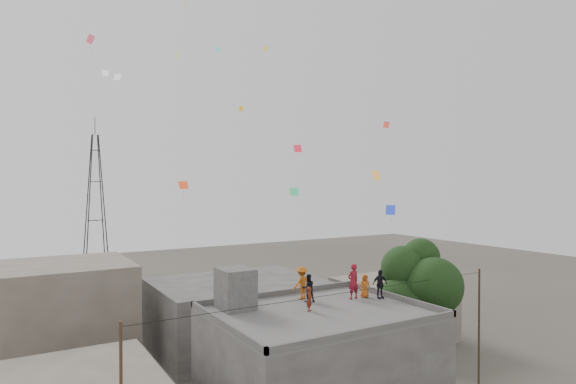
# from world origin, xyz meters

# --- Properties ---
(main_building) EXTENTS (10.00, 8.00, 6.10)m
(main_building) POSITION_xyz_m (0.00, 0.00, 3.05)
(main_building) COLOR #43413F
(main_building) RESTS_ON ground
(parapet) EXTENTS (10.00, 8.00, 0.30)m
(parapet) POSITION_xyz_m (0.00, 0.00, 6.25)
(parapet) COLOR #43413F
(parapet) RESTS_ON main_building
(stair_head_box) EXTENTS (1.60, 1.80, 2.00)m
(stair_head_box) POSITION_xyz_m (-3.20, 2.60, 7.10)
(stair_head_box) COLOR #43413F
(stair_head_box) RESTS_ON main_building
(neighbor_north) EXTENTS (12.00, 9.00, 5.00)m
(neighbor_north) POSITION_xyz_m (2.00, 14.00, 2.50)
(neighbor_north) COLOR #43413F
(neighbor_north) RESTS_ON ground
(neighbor_northwest) EXTENTS (9.00, 8.00, 7.00)m
(neighbor_northwest) POSITION_xyz_m (-10.00, 16.00, 3.50)
(neighbor_northwest) COLOR #5F574B
(neighbor_northwest) RESTS_ON ground
(neighbor_east) EXTENTS (7.00, 8.00, 4.40)m
(neighbor_east) POSITION_xyz_m (14.00, 10.00, 2.20)
(neighbor_east) COLOR #5F574B
(neighbor_east) RESTS_ON ground
(tree) EXTENTS (4.90, 4.60, 9.10)m
(tree) POSITION_xyz_m (7.37, 0.60, 6.10)
(tree) COLOR black
(tree) RESTS_ON ground
(utility_line) EXTENTS (20.12, 0.62, 7.40)m
(utility_line) POSITION_xyz_m (0.50, -1.25, 3.83)
(utility_line) COLOR black
(utility_line) RESTS_ON ground
(transmission_tower) EXTENTS (2.97, 2.97, 20.01)m
(transmission_tower) POSITION_xyz_m (-4.00, 40.00, 9.07)
(transmission_tower) COLOR black
(transmission_tower) RESTS_ON ground
(person_red_adult) EXTENTS (0.71, 0.49, 1.89)m
(person_red_adult) POSITION_xyz_m (3.10, 1.24, 7.05)
(person_red_adult) COLOR maroon
(person_red_adult) RESTS_ON main_building
(person_orange_child) EXTENTS (0.72, 0.59, 1.27)m
(person_orange_child) POSITION_xyz_m (3.84, 1.17, 6.73)
(person_orange_child) COLOR #BB5415
(person_orange_child) RESTS_ON main_building
(person_dark_child) EXTENTS (0.84, 0.73, 1.46)m
(person_dark_child) POSITION_xyz_m (0.66, 1.93, 6.83)
(person_dark_child) COLOR black
(person_dark_child) RESTS_ON main_building
(person_dark_adult) EXTENTS (0.95, 0.49, 1.55)m
(person_dark_adult) POSITION_xyz_m (4.40, 0.59, 6.88)
(person_dark_adult) COLOR black
(person_dark_adult) RESTS_ON main_building
(person_orange_adult) EXTENTS (1.25, 0.89, 1.75)m
(person_orange_adult) POSITION_xyz_m (0.68, 2.60, 6.97)
(person_orange_adult) COLOR #BB5B15
(person_orange_adult) RESTS_ON main_building
(person_red_child) EXTENTS (0.52, 0.50, 1.19)m
(person_red_child) POSITION_xyz_m (-0.30, 0.33, 6.70)
(person_red_child) COLOR maroon
(person_red_child) RESTS_ON main_building
(kites) EXTENTS (21.09, 16.37, 12.76)m
(kites) POSITION_xyz_m (1.01, 7.77, 16.01)
(kites) COLOR red
(kites) RESTS_ON ground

